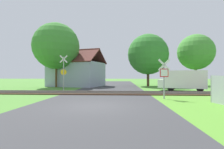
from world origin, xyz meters
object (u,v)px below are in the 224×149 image
house (77,73)px  stop_sign_near (164,76)px  crossing_sign_far (64,71)px  tree_right (148,54)px  mail_truck (183,80)px  tree_far (196,52)px  tree_left (56,46)px

house → stop_sign_near: bearing=-39.0°
crossing_sign_far → tree_right: (10.63, 8.79, 2.82)m
stop_sign_near → mail_truck: bearing=-115.3°
tree_far → mail_truck: bearing=-118.3°
tree_right → tree_left: bearing=-167.3°
house → crossing_sign_far: bearing=-68.9°
tree_left → mail_truck: bearing=-17.9°
crossing_sign_far → house: (-0.74, 8.48, -0.19)m
house → tree_far: (19.66, 2.52, 3.59)m
house → mail_truck: size_ratio=1.79×
stop_sign_near → tree_far: size_ratio=0.34×
tree_far → tree_left: 22.58m
tree_right → crossing_sign_far: bearing=-140.4°
stop_sign_near → tree_far: 20.03m
stop_sign_near → house: 17.99m
house → tree_far: tree_far is taller
tree_left → mail_truck: (16.28, -5.26, -4.74)m
tree_left → tree_far: bearing=13.5°
tree_far → tree_left: size_ratio=0.93×
stop_sign_near → tree_right: size_ratio=0.35×
stop_sign_near → mail_truck: 7.67m
stop_sign_near → tree_right: tree_right is taller
stop_sign_near → house: house is taller
tree_far → mail_truck: size_ratio=1.65×
house → mail_truck: 16.15m
crossing_sign_far → stop_sign_near: bearing=-48.5°
stop_sign_near → house: bearing=-51.5°
house → tree_right: 11.77m
house → tree_left: (-2.29, -2.77, 3.93)m
crossing_sign_far → tree_right: bearing=24.3°
crossing_sign_far → house: house is taller
tree_far → tree_left: (-21.95, -5.29, 0.34)m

